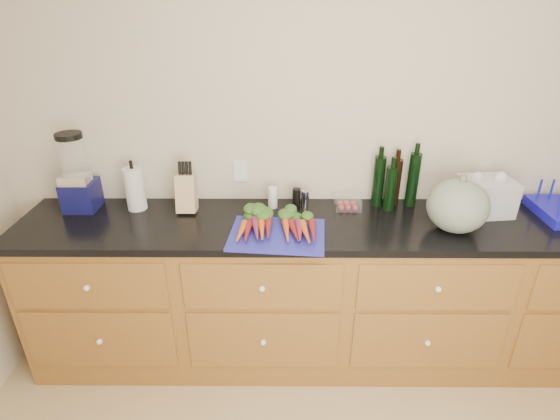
{
  "coord_description": "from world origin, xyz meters",
  "views": [
    {
      "loc": [
        -0.35,
        -0.84,
        2.07
      ],
      "look_at": [
        -0.36,
        1.2,
        1.06
      ],
      "focal_mm": 28.0,
      "sensor_mm": 36.0,
      "label": 1
    }
  ],
  "objects_px": {
    "squash": "(458,206)",
    "tomato_box": "(348,203)",
    "carrots": "(277,224)",
    "cutting_board": "(277,235)",
    "paper_towel": "(135,189)",
    "knife_block": "(187,193)",
    "blender_appliance": "(77,177)"
  },
  "relations": [
    {
      "from": "squash",
      "to": "tomato_box",
      "type": "relative_size",
      "value": 2.15
    },
    {
      "from": "carrots",
      "to": "cutting_board",
      "type": "bearing_deg",
      "value": -90.0
    },
    {
      "from": "carrots",
      "to": "tomato_box",
      "type": "bearing_deg",
      "value": 34.28
    },
    {
      "from": "cutting_board",
      "to": "paper_towel",
      "type": "xyz_separation_m",
      "value": [
        -0.82,
        0.32,
        0.12
      ]
    },
    {
      "from": "knife_block",
      "to": "tomato_box",
      "type": "distance_m",
      "value": 0.94
    },
    {
      "from": "cutting_board",
      "to": "knife_block",
      "type": "xyz_separation_m",
      "value": [
        -0.52,
        0.3,
        0.1
      ]
    },
    {
      "from": "carrots",
      "to": "knife_block",
      "type": "bearing_deg",
      "value": 154.48
    },
    {
      "from": "carrots",
      "to": "knife_block",
      "type": "xyz_separation_m",
      "value": [
        -0.52,
        0.25,
        0.07
      ]
    },
    {
      "from": "tomato_box",
      "to": "knife_block",
      "type": "bearing_deg",
      "value": -178.16
    },
    {
      "from": "blender_appliance",
      "to": "paper_towel",
      "type": "distance_m",
      "value": 0.33
    },
    {
      "from": "cutting_board",
      "to": "paper_towel",
      "type": "distance_m",
      "value": 0.89
    },
    {
      "from": "cutting_board",
      "to": "blender_appliance",
      "type": "relative_size",
      "value": 1.08
    },
    {
      "from": "squash",
      "to": "tomato_box",
      "type": "height_order",
      "value": "squash"
    },
    {
      "from": "cutting_board",
      "to": "knife_block",
      "type": "height_order",
      "value": "knife_block"
    },
    {
      "from": "blender_appliance",
      "to": "knife_block",
      "type": "relative_size",
      "value": 2.09
    },
    {
      "from": "blender_appliance",
      "to": "tomato_box",
      "type": "height_order",
      "value": "blender_appliance"
    },
    {
      "from": "tomato_box",
      "to": "cutting_board",
      "type": "bearing_deg",
      "value": -141.19
    },
    {
      "from": "carrots",
      "to": "knife_block",
      "type": "relative_size",
      "value": 2.06
    },
    {
      "from": "carrots",
      "to": "paper_towel",
      "type": "relative_size",
      "value": 1.78
    },
    {
      "from": "paper_towel",
      "to": "tomato_box",
      "type": "xyz_separation_m",
      "value": [
        1.23,
        0.01,
        -0.09
      ]
    },
    {
      "from": "cutting_board",
      "to": "carrots",
      "type": "xyz_separation_m",
      "value": [
        0.0,
        0.05,
        0.03
      ]
    },
    {
      "from": "cutting_board",
      "to": "tomato_box",
      "type": "distance_m",
      "value": 0.53
    },
    {
      "from": "cutting_board",
      "to": "blender_appliance",
      "type": "height_order",
      "value": "blender_appliance"
    },
    {
      "from": "cutting_board",
      "to": "carrots",
      "type": "height_order",
      "value": "carrots"
    },
    {
      "from": "blender_appliance",
      "to": "tomato_box",
      "type": "bearing_deg",
      "value": 0.46
    },
    {
      "from": "cutting_board",
      "to": "squash",
      "type": "bearing_deg",
      "value": 4.37
    },
    {
      "from": "blender_appliance",
      "to": "carrots",
      "type": "bearing_deg",
      "value": -13.18
    },
    {
      "from": "cutting_board",
      "to": "tomato_box",
      "type": "xyz_separation_m",
      "value": [
        0.41,
        0.33,
        0.03
      ]
    },
    {
      "from": "paper_towel",
      "to": "squash",
      "type": "bearing_deg",
      "value": -8.0
    },
    {
      "from": "cutting_board",
      "to": "knife_block",
      "type": "relative_size",
      "value": 2.26
    },
    {
      "from": "cutting_board",
      "to": "blender_appliance",
      "type": "bearing_deg",
      "value": 164.44
    },
    {
      "from": "cutting_board",
      "to": "squash",
      "type": "xyz_separation_m",
      "value": [
        0.94,
        0.07,
        0.14
      ]
    }
  ]
}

